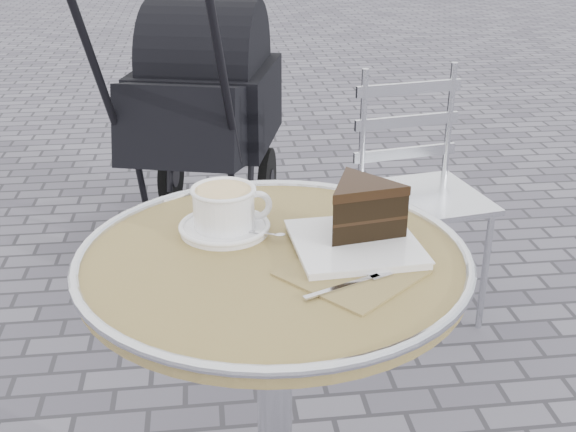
{
  "coord_description": "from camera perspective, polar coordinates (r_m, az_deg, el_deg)",
  "views": [
    {
      "loc": [
        -0.12,
        -1.16,
        1.33
      ],
      "look_at": [
        0.03,
        0.06,
        0.78
      ],
      "focal_mm": 45.0,
      "sensor_mm": 36.0,
      "label": 1
    }
  ],
  "objects": [
    {
      "name": "cappuccino_set",
      "position": [
        1.38,
        -4.98,
        0.3
      ],
      "size": [
        0.19,
        0.17,
        0.09
      ],
      "rotation": [
        0.0,
        0.0,
        0.07
      ],
      "color": "white",
      "rests_on": "cafe_table"
    },
    {
      "name": "cake_plate_set",
      "position": [
        1.33,
        5.75,
        -0.04
      ],
      "size": [
        0.29,
        0.37,
        0.12
      ],
      "rotation": [
        0.0,
        0.0,
        0.06
      ],
      "color": "#8E754D",
      "rests_on": "cafe_table"
    },
    {
      "name": "cafe_table",
      "position": [
        1.39,
        -1.12,
        -9.1
      ],
      "size": [
        0.72,
        0.72,
        0.74
      ],
      "color": "silver",
      "rests_on": "ground"
    },
    {
      "name": "baby_stroller",
      "position": [
        2.95,
        -6.87,
        7.5
      ],
      "size": [
        0.73,
        1.14,
        1.1
      ],
      "rotation": [
        0.0,
        0.0,
        -0.26
      ],
      "color": "black",
      "rests_on": "ground"
    },
    {
      "name": "bistro_chair",
      "position": [
        2.42,
        9.9,
        4.02
      ],
      "size": [
        0.43,
        0.43,
        0.82
      ],
      "rotation": [
        0.0,
        0.0,
        0.17
      ],
      "color": "silver",
      "rests_on": "ground"
    }
  ]
}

